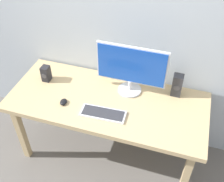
# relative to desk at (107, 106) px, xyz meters

# --- Properties ---
(ground_plane) EXTENTS (6.00, 6.00, 0.00)m
(ground_plane) POSITION_rel_desk_xyz_m (0.00, 0.00, -0.69)
(ground_plane) COLOR slate
(wall_back) EXTENTS (3.24, 0.04, 3.00)m
(wall_back) POSITION_rel_desk_xyz_m (0.00, 0.42, 0.81)
(wall_back) COLOR #B2BCC6
(wall_back) RESTS_ON ground_plane
(desk) EXTENTS (1.76, 0.75, 0.77)m
(desk) POSITION_rel_desk_xyz_m (0.00, 0.00, 0.00)
(desk) COLOR tan
(desk) RESTS_ON ground_plane
(monitor) EXTENTS (0.62, 0.21, 0.46)m
(monitor) POSITION_rel_desk_xyz_m (0.16, 0.19, 0.33)
(monitor) COLOR silver
(monitor) RESTS_ON desk
(keyboard_primary) EXTENTS (0.39, 0.16, 0.02)m
(keyboard_primary) POSITION_rel_desk_xyz_m (0.02, -0.17, 0.09)
(keyboard_primary) COLOR silver
(keyboard_primary) RESTS_ON desk
(mouse) EXTENTS (0.07, 0.09, 0.03)m
(mouse) POSITION_rel_desk_xyz_m (-0.35, -0.15, 0.10)
(mouse) COLOR black
(mouse) RESTS_ON desk
(speaker_right) EXTENTS (0.09, 0.08, 0.22)m
(speaker_right) POSITION_rel_desk_xyz_m (0.57, 0.26, 0.19)
(speaker_right) COLOR #333338
(speaker_right) RESTS_ON desk
(speaker_left) EXTENTS (0.07, 0.08, 0.15)m
(speaker_left) POSITION_rel_desk_xyz_m (-0.63, 0.09, 0.16)
(speaker_left) COLOR #232328
(speaker_left) RESTS_ON desk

